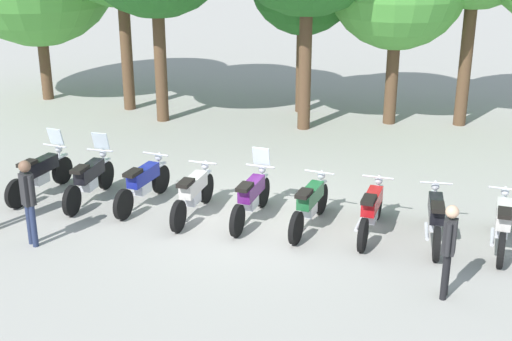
{
  "coord_description": "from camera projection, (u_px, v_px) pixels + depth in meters",
  "views": [
    {
      "loc": [
        2.92,
        -12.82,
        5.96
      ],
      "look_at": [
        0.0,
        0.5,
        0.9
      ],
      "focal_mm": 49.49,
      "sensor_mm": 36.0,
      "label": 1
    }
  ],
  "objects": [
    {
      "name": "motorcycle_7",
      "position": [
        435.0,
        217.0,
        13.33
      ],
      "size": [
        0.62,
        2.19,
        0.99
      ],
      "rotation": [
        0.0,
        0.0,
        1.6
      ],
      "color": "black",
      "rests_on": "ground_plane"
    },
    {
      "name": "motorcycle_1",
      "position": [
        90.0,
        178.0,
        15.2
      ],
      "size": [
        0.62,
        2.19,
        1.37
      ],
      "rotation": [
        0.0,
        0.0,
        1.53
      ],
      "color": "black",
      "rests_on": "ground_plane"
    },
    {
      "name": "motorcycle_8",
      "position": [
        502.0,
        223.0,
        13.07
      ],
      "size": [
        0.64,
        2.19,
        0.99
      ],
      "rotation": [
        0.0,
        0.0,
        1.46
      ],
      "color": "black",
      "rests_on": "ground_plane"
    },
    {
      "name": "person_0",
      "position": [
        449.0,
        245.0,
        11.23
      ],
      "size": [
        0.25,
        0.41,
        1.62
      ],
      "rotation": [
        0.0,
        0.0,
        6.11
      ],
      "color": "black",
      "rests_on": "ground_plane"
    },
    {
      "name": "motorcycle_4",
      "position": [
        251.0,
        196.0,
        14.26
      ],
      "size": [
        0.65,
        2.19,
        1.37
      ],
      "rotation": [
        0.0,
        0.0,
        1.45
      ],
      "color": "black",
      "rests_on": "ground_plane"
    },
    {
      "name": "ground_plane",
      "position": [
        251.0,
        220.0,
        14.4
      ],
      "size": [
        80.0,
        80.0,
        0.0
      ],
      "primitive_type": "plane",
      "color": "#9E9B93"
    },
    {
      "name": "motorcycle_3",
      "position": [
        193.0,
        193.0,
        14.45
      ],
      "size": [
        0.62,
        2.19,
        0.99
      ],
      "rotation": [
        0.0,
        0.0,
        1.49
      ],
      "color": "black",
      "rests_on": "ground_plane"
    },
    {
      "name": "motorcycle_2",
      "position": [
        143.0,
        183.0,
        14.98
      ],
      "size": [
        0.71,
        2.18,
        0.99
      ],
      "rotation": [
        0.0,
        0.0,
        1.4
      ],
      "color": "black",
      "rests_on": "ground_plane"
    },
    {
      "name": "person_1",
      "position": [
        28.0,
        196.0,
        13.0
      ],
      "size": [
        0.37,
        0.31,
        1.69
      ],
      "rotation": [
        0.0,
        0.0,
        4.1
      ],
      "color": "#232D4C",
      "rests_on": "ground_plane"
    },
    {
      "name": "motorcycle_6",
      "position": [
        371.0,
        209.0,
        13.65
      ],
      "size": [
        0.65,
        2.19,
        0.99
      ],
      "rotation": [
        0.0,
        0.0,
        1.45
      ],
      "color": "black",
      "rests_on": "ground_plane"
    },
    {
      "name": "motorcycle_0",
      "position": [
        41.0,
        173.0,
        15.52
      ],
      "size": [
        0.72,
        2.17,
        1.37
      ],
      "rotation": [
        0.0,
        0.0,
        1.39
      ],
      "color": "black",
      "rests_on": "ground_plane"
    },
    {
      "name": "motorcycle_5",
      "position": [
        310.0,
        204.0,
        13.92
      ],
      "size": [
        0.72,
        2.17,
        0.99
      ],
      "rotation": [
        0.0,
        0.0,
        1.39
      ],
      "color": "black",
      "rests_on": "ground_plane"
    }
  ]
}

